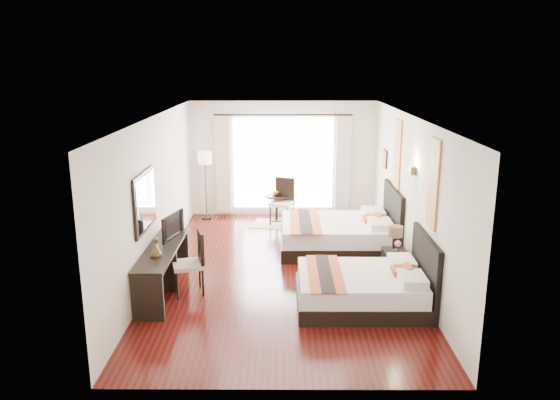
{
  "coord_description": "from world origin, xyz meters",
  "views": [
    {
      "loc": [
        -0.02,
        -9.37,
        3.73
      ],
      "look_at": [
        -0.06,
        0.45,
        1.21
      ],
      "focal_mm": 35.0,
      "sensor_mm": 36.0,
      "label": 1
    }
  ],
  "objects_px": {
    "bed_far": "(341,234)",
    "vase": "(398,250)",
    "desk_chair": "(190,274)",
    "television": "(169,225)",
    "table_lamp": "(396,233)",
    "fruit_bowl": "(276,195)",
    "nightstand": "(395,264)",
    "console_desk": "(163,270)",
    "bed_near": "(366,287)",
    "window_chair": "(282,210)",
    "floor_lamp": "(205,162)",
    "side_table": "(277,208)"
  },
  "relations": [
    {
      "from": "table_lamp",
      "to": "side_table",
      "type": "distance_m",
      "value": 4.0
    },
    {
      "from": "fruit_bowl",
      "to": "vase",
      "type": "bearing_deg",
      "value": -59.56
    },
    {
      "from": "desk_chair",
      "to": "vase",
      "type": "bearing_deg",
      "value": 172.47
    },
    {
      "from": "bed_far",
      "to": "vase",
      "type": "bearing_deg",
      "value": -64.1
    },
    {
      "from": "television",
      "to": "window_chair",
      "type": "distance_m",
      "value": 3.92
    },
    {
      "from": "table_lamp",
      "to": "desk_chair",
      "type": "relative_size",
      "value": 0.38
    },
    {
      "from": "console_desk",
      "to": "television",
      "type": "xyz_separation_m",
      "value": [
        0.02,
        0.55,
        0.59
      ]
    },
    {
      "from": "vase",
      "to": "side_table",
      "type": "height_order",
      "value": "vase"
    },
    {
      "from": "television",
      "to": "table_lamp",
      "type": "bearing_deg",
      "value": -71.33
    },
    {
      "from": "table_lamp",
      "to": "fruit_bowl",
      "type": "relative_size",
      "value": 2.01
    },
    {
      "from": "console_desk",
      "to": "side_table",
      "type": "distance_m",
      "value": 4.51
    },
    {
      "from": "bed_far",
      "to": "fruit_bowl",
      "type": "relative_size",
      "value": 11.48
    },
    {
      "from": "table_lamp",
      "to": "floor_lamp",
      "type": "relative_size",
      "value": 0.24
    },
    {
      "from": "bed_far",
      "to": "vase",
      "type": "xyz_separation_m",
      "value": [
        0.8,
        -1.65,
        0.24
      ]
    },
    {
      "from": "bed_near",
      "to": "desk_chair",
      "type": "distance_m",
      "value": 2.86
    },
    {
      "from": "floor_lamp",
      "to": "window_chair",
      "type": "xyz_separation_m",
      "value": [
        1.84,
        -0.43,
        -1.06
      ]
    },
    {
      "from": "bed_near",
      "to": "television",
      "type": "bearing_deg",
      "value": 162.03
    },
    {
      "from": "floor_lamp",
      "to": "fruit_bowl",
      "type": "distance_m",
      "value": 1.85
    },
    {
      "from": "side_table",
      "to": "window_chair",
      "type": "bearing_deg",
      "value": -59.89
    },
    {
      "from": "desk_chair",
      "to": "nightstand",
      "type": "bearing_deg",
      "value": 175.61
    },
    {
      "from": "nightstand",
      "to": "television",
      "type": "height_order",
      "value": "television"
    },
    {
      "from": "bed_near",
      "to": "desk_chair",
      "type": "height_order",
      "value": "bed_near"
    },
    {
      "from": "nightstand",
      "to": "table_lamp",
      "type": "distance_m",
      "value": 0.54
    },
    {
      "from": "nightstand",
      "to": "window_chair",
      "type": "distance_m",
      "value": 3.81
    },
    {
      "from": "television",
      "to": "desk_chair",
      "type": "bearing_deg",
      "value": -128.72
    },
    {
      "from": "nightstand",
      "to": "side_table",
      "type": "relative_size",
      "value": 0.81
    },
    {
      "from": "desk_chair",
      "to": "window_chair",
      "type": "relative_size",
      "value": 0.98
    },
    {
      "from": "nightstand",
      "to": "window_chair",
      "type": "height_order",
      "value": "window_chair"
    },
    {
      "from": "nightstand",
      "to": "side_table",
      "type": "distance_m",
      "value": 4.08
    },
    {
      "from": "console_desk",
      "to": "window_chair",
      "type": "distance_m",
      "value": 4.36
    },
    {
      "from": "bed_near",
      "to": "floor_lamp",
      "type": "xyz_separation_m",
      "value": [
        -3.15,
        4.82,
        1.09
      ]
    },
    {
      "from": "floor_lamp",
      "to": "side_table",
      "type": "xyz_separation_m",
      "value": [
        1.7,
        -0.2,
        -1.07
      ]
    },
    {
      "from": "vase",
      "to": "console_desk",
      "type": "height_order",
      "value": "console_desk"
    },
    {
      "from": "table_lamp",
      "to": "console_desk",
      "type": "distance_m",
      "value": 4.07
    },
    {
      "from": "bed_near",
      "to": "fruit_bowl",
      "type": "distance_m",
      "value": 4.83
    },
    {
      "from": "vase",
      "to": "fruit_bowl",
      "type": "bearing_deg",
      "value": 120.44
    },
    {
      "from": "table_lamp",
      "to": "vase",
      "type": "relative_size",
      "value": 2.79
    },
    {
      "from": "television",
      "to": "side_table",
      "type": "bearing_deg",
      "value": -11.41
    },
    {
      "from": "desk_chair",
      "to": "television",
      "type": "bearing_deg",
      "value": -69.93
    },
    {
      "from": "nightstand",
      "to": "desk_chair",
      "type": "height_order",
      "value": "desk_chair"
    },
    {
      "from": "table_lamp",
      "to": "bed_near",
      "type": "bearing_deg",
      "value": -118.68
    },
    {
      "from": "nightstand",
      "to": "console_desk",
      "type": "xyz_separation_m",
      "value": [
        -3.97,
        -0.64,
        0.13
      ]
    },
    {
      "from": "vase",
      "to": "desk_chair",
      "type": "height_order",
      "value": "desk_chair"
    },
    {
      "from": "floor_lamp",
      "to": "television",
      "type": "bearing_deg",
      "value": -91.75
    },
    {
      "from": "vase",
      "to": "side_table",
      "type": "relative_size",
      "value": 0.23
    },
    {
      "from": "bed_near",
      "to": "vase",
      "type": "xyz_separation_m",
      "value": [
        0.67,
        0.95,
        0.28
      ]
    },
    {
      "from": "bed_far",
      "to": "television",
      "type": "distance_m",
      "value": 3.55
    },
    {
      "from": "table_lamp",
      "to": "fruit_bowl",
      "type": "bearing_deg",
      "value": 123.08
    },
    {
      "from": "fruit_bowl",
      "to": "window_chair",
      "type": "xyz_separation_m",
      "value": [
        0.15,
        -0.19,
        -0.33
      ]
    },
    {
      "from": "console_desk",
      "to": "nightstand",
      "type": "bearing_deg",
      "value": 9.13
    }
  ]
}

